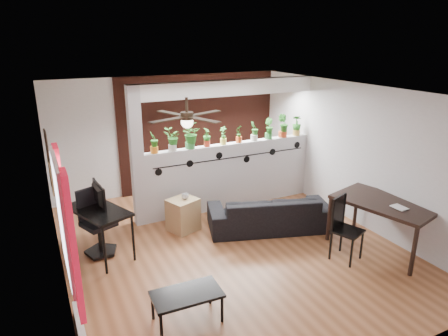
% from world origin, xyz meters
% --- Properties ---
extents(room_shell, '(6.30, 7.10, 2.90)m').
position_xyz_m(room_shell, '(0.00, 0.00, 1.30)').
color(room_shell, brown).
rests_on(room_shell, ground).
extents(partition_wall, '(3.60, 0.18, 1.35)m').
position_xyz_m(partition_wall, '(0.80, 1.50, 0.68)').
color(partition_wall, '#BCBCC1').
rests_on(partition_wall, ground).
extents(ceiling_header, '(3.60, 0.18, 0.30)m').
position_xyz_m(ceiling_header, '(0.80, 1.50, 2.45)').
color(ceiling_header, white).
rests_on(ceiling_header, room_shell).
extents(pier_column, '(0.22, 0.20, 2.60)m').
position_xyz_m(pier_column, '(-1.11, 1.50, 1.30)').
color(pier_column, '#BCBCC1').
rests_on(pier_column, ground).
extents(brick_panel, '(3.90, 0.05, 2.60)m').
position_xyz_m(brick_panel, '(0.80, 2.97, 1.30)').
color(brick_panel, brown).
rests_on(brick_panel, ground).
extents(vine_decal, '(3.31, 0.01, 0.30)m').
position_xyz_m(vine_decal, '(0.80, 1.40, 1.08)').
color(vine_decal, black).
rests_on(vine_decal, partition_wall).
extents(window_assembly, '(0.09, 1.30, 1.55)m').
position_xyz_m(window_assembly, '(-2.56, -1.20, 1.51)').
color(window_assembly, white).
rests_on(window_assembly, room_shell).
extents(baseboard_heater, '(0.08, 1.00, 0.18)m').
position_xyz_m(baseboard_heater, '(-2.54, -1.20, 0.09)').
color(baseboard_heater, silver).
rests_on(baseboard_heater, ground).
extents(corkboard, '(0.03, 0.60, 0.45)m').
position_xyz_m(corkboard, '(-2.58, 0.95, 1.35)').
color(corkboard, olive).
rests_on(corkboard, room_shell).
extents(framed_art, '(0.03, 0.34, 0.44)m').
position_xyz_m(framed_art, '(-2.58, 0.90, 1.85)').
color(framed_art, '#8C7259').
rests_on(framed_art, room_shell).
extents(ceiling_fan, '(1.19, 1.19, 0.43)m').
position_xyz_m(ceiling_fan, '(-0.80, -0.30, 2.31)').
color(ceiling_fan, black).
rests_on(ceiling_fan, room_shell).
extents(potted_plant_0, '(0.26, 0.26, 0.41)m').
position_xyz_m(potted_plant_0, '(-0.78, 1.50, 1.57)').
color(potted_plant_0, orange).
rests_on(potted_plant_0, partition_wall).
extents(potted_plant_1, '(0.23, 0.20, 0.42)m').
position_xyz_m(potted_plant_1, '(-0.43, 1.50, 1.57)').
color(potted_plant_1, silver).
rests_on(potted_plant_1, partition_wall).
extents(potted_plant_2, '(0.28, 0.31, 0.49)m').
position_xyz_m(potted_plant_2, '(-0.08, 1.50, 1.61)').
color(potted_plant_2, '#328B40').
rests_on(potted_plant_2, partition_wall).
extents(potted_plant_3, '(0.20, 0.22, 0.36)m').
position_xyz_m(potted_plant_3, '(0.27, 1.50, 1.54)').
color(potted_plant_3, red).
rests_on(potted_plant_3, partition_wall).
extents(potted_plant_4, '(0.21, 0.22, 0.36)m').
position_xyz_m(potted_plant_4, '(0.62, 1.50, 1.54)').
color(potted_plant_4, '#EBE453').
rests_on(potted_plant_4, partition_wall).
extents(potted_plant_5, '(0.21, 0.19, 0.36)m').
position_xyz_m(potted_plant_5, '(0.98, 1.50, 1.54)').
color(potted_plant_5, '#DA5119').
rests_on(potted_plant_5, partition_wall).
extents(potted_plant_6, '(0.22, 0.19, 0.40)m').
position_xyz_m(potted_plant_6, '(1.33, 1.50, 1.56)').
color(potted_plant_6, white).
rests_on(potted_plant_6, partition_wall).
extents(potted_plant_7, '(0.21, 0.25, 0.43)m').
position_xyz_m(potted_plant_7, '(1.68, 1.50, 1.58)').
color(potted_plant_7, green).
rests_on(potted_plant_7, partition_wall).
extents(potted_plant_8, '(0.32, 0.33, 0.49)m').
position_xyz_m(potted_plant_8, '(2.03, 1.50, 1.61)').
color(potted_plant_8, '#CC4620').
rests_on(potted_plant_8, partition_wall).
extents(potted_plant_9, '(0.28, 0.28, 0.43)m').
position_xyz_m(potted_plant_9, '(2.38, 1.50, 1.58)').
color(potted_plant_9, gold).
rests_on(potted_plant_9, partition_wall).
extents(sofa, '(2.24, 1.42, 0.61)m').
position_xyz_m(sofa, '(0.96, 0.26, 0.31)').
color(sofa, black).
rests_on(sofa, ground).
extents(cube_shelf, '(0.62, 0.58, 0.60)m').
position_xyz_m(cube_shelf, '(-0.48, 0.89, 0.30)').
color(cube_shelf, '#A38456').
rests_on(cube_shelf, ground).
extents(cup, '(0.17, 0.17, 0.10)m').
position_xyz_m(cup, '(-0.43, 0.89, 0.65)').
color(cup, gray).
rests_on(cup, cube_shelf).
extents(computer_desk, '(0.97, 1.26, 0.81)m').
position_xyz_m(computer_desk, '(-1.98, 0.63, 0.73)').
color(computer_desk, black).
rests_on(computer_desk, ground).
extents(monitor, '(0.36, 0.09, 0.20)m').
position_xyz_m(monitor, '(-1.98, 0.78, 0.91)').
color(monitor, black).
rests_on(monitor, computer_desk).
extents(office_chair, '(0.59, 0.59, 1.07)m').
position_xyz_m(office_chair, '(-2.02, 0.74, 0.47)').
color(office_chair, black).
rests_on(office_chair, ground).
extents(dining_table, '(1.31, 1.73, 0.84)m').
position_xyz_m(dining_table, '(2.25, -1.16, 0.75)').
color(dining_table, black).
rests_on(dining_table, ground).
extents(book, '(0.18, 0.24, 0.02)m').
position_xyz_m(book, '(2.15, -1.46, 0.85)').
color(book, gray).
rests_on(book, dining_table).
extents(folding_chair, '(0.54, 0.54, 1.03)m').
position_xyz_m(folding_chair, '(1.45, -1.11, 0.61)').
color(folding_chair, black).
rests_on(folding_chair, ground).
extents(coffee_table, '(0.87, 0.50, 0.40)m').
position_xyz_m(coffee_table, '(-1.31, -1.46, 0.36)').
color(coffee_table, black).
rests_on(coffee_table, ground).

